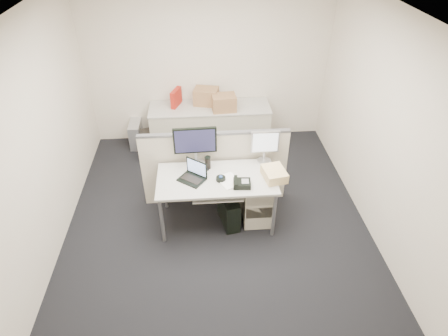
{
  "coord_description": "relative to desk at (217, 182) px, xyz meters",
  "views": [
    {
      "loc": [
        -0.19,
        -3.71,
        3.62
      ],
      "look_at": [
        0.11,
        0.15,
        0.77
      ],
      "focal_mm": 30.0,
      "sensor_mm": 36.0,
      "label": 1
    }
  ],
  "objects": [
    {
      "name": "pc_tower_spare_silver",
      "position": [
        -1.3,
        2.03,
        -0.45
      ],
      "size": [
        0.19,
        0.47,
        0.43
      ],
      "primitive_type": "cube",
      "rotation": [
        0.0,
        0.0,
        -0.02
      ],
      "color": "#B7B7BC",
      "rests_on": "floor"
    },
    {
      "name": "wall_back",
      "position": [
        0.0,
        2.25,
        0.69
      ],
      "size": [
        4.0,
        0.02,
        2.7
      ],
      "primitive_type": "cube",
      "color": "beige",
      "rests_on": "ground"
    },
    {
      "name": "trackball",
      "position": [
        0.05,
        -0.05,
        0.09
      ],
      "size": [
        0.13,
        0.13,
        0.05
      ],
      "primitive_type": "cylinder",
      "rotation": [
        0.0,
        0.0,
        0.11
      ],
      "color": "black",
      "rests_on": "desk"
    },
    {
      "name": "red_binder",
      "position": [
        -0.55,
        2.03,
        0.21
      ],
      "size": [
        0.18,
        0.33,
        0.3
      ],
      "primitive_type": "cube",
      "rotation": [
        0.0,
        0.0,
        -0.36
      ],
      "color": "#AB1D12",
      "rests_on": "back_counter"
    },
    {
      "name": "wall_right",
      "position": [
        2.0,
        0.0,
        0.69
      ],
      "size": [
        0.02,
        4.5,
        2.7
      ],
      "primitive_type": "cube",
      "color": "beige",
      "rests_on": "ground"
    },
    {
      "name": "desk_phone",
      "position": [
        0.3,
        -0.18,
        0.1
      ],
      "size": [
        0.22,
        0.19,
        0.07
      ],
      "primitive_type": "cube",
      "rotation": [
        0.0,
        0.0,
        -0.08
      ],
      "color": "black",
      "rests_on": "desk"
    },
    {
      "name": "ceiling",
      "position": [
        0.0,
        0.0,
        2.04
      ],
      "size": [
        4.0,
        4.5,
        0.01
      ],
      "primitive_type": "cube",
      "color": "white",
      "rests_on": "ground"
    },
    {
      "name": "laptop",
      "position": [
        -0.31,
        -0.02,
        0.18
      ],
      "size": [
        0.39,
        0.37,
        0.23
      ],
      "primitive_type": "cube",
      "rotation": [
        0.0,
        0.0,
        -0.65
      ],
      "color": "black",
      "rests_on": "desk"
    },
    {
      "name": "wall_left",
      "position": [
        -2.0,
        0.0,
        0.69
      ],
      "size": [
        0.02,
        4.5,
        2.7
      ],
      "primitive_type": "cube",
      "color": "beige",
      "rests_on": "ground"
    },
    {
      "name": "monitor_main",
      "position": [
        -0.25,
        0.32,
        0.34
      ],
      "size": [
        0.56,
        0.23,
        0.55
      ],
      "primitive_type": "cube",
      "rotation": [
        0.0,
        0.0,
        0.03
      ],
      "color": "black",
      "rests_on": "desk"
    },
    {
      "name": "pc_tower_desk",
      "position": [
        0.15,
        -0.05,
        -0.45
      ],
      "size": [
        0.28,
        0.5,
        0.44
      ],
      "primitive_type": "cube",
      "rotation": [
        0.0,
        0.0,
        0.21
      ],
      "color": "black",
      "rests_on": "floor"
    },
    {
      "name": "floor",
      "position": [
        0.0,
        0.0,
        -0.67
      ],
      "size": [
        4.0,
        4.5,
        0.01
      ],
      "primitive_type": "cube",
      "color": "black",
      "rests_on": "ground"
    },
    {
      "name": "cellphone",
      "position": [
        -0.13,
        0.2,
        0.07
      ],
      "size": [
        0.08,
        0.11,
        0.01
      ],
      "primitive_type": "cube",
      "rotation": [
        0.0,
        0.0,
        0.35
      ],
      "color": "black",
      "rests_on": "desk"
    },
    {
      "name": "cubicle_partition",
      "position": [
        0.0,
        0.45,
        -0.11
      ],
      "size": [
        2.0,
        0.06,
        1.1
      ],
      "primitive_type": "cube",
      "color": "beige",
      "rests_on": "floor"
    },
    {
      "name": "desk",
      "position": [
        0.0,
        0.0,
        0.0
      ],
      "size": [
        1.5,
        0.75,
        0.73
      ],
      "color": "beige",
      "rests_on": "floor"
    },
    {
      "name": "back_counter",
      "position": [
        0.0,
        1.93,
        -0.3
      ],
      "size": [
        2.0,
        0.6,
        0.72
      ],
      "primitive_type": "cube",
      "color": "#B7AF9B",
      "rests_on": "floor"
    },
    {
      "name": "paper_stack",
      "position": [
        0.15,
        -0.08,
        0.07
      ],
      "size": [
        0.33,
        0.36,
        0.01
      ],
      "primitive_type": "cube",
      "rotation": [
        0.0,
        0.0,
        0.44
      ],
      "color": "white",
      "rests_on": "desk"
    },
    {
      "name": "monitor_small",
      "position": [
        0.65,
        0.32,
        0.29
      ],
      "size": [
        0.37,
        0.19,
        0.45
      ],
      "primitive_type": "cube",
      "rotation": [
        0.0,
        0.0,
        -0.01
      ],
      "color": "#B7B7BC",
      "rests_on": "desk"
    },
    {
      "name": "manila_folders",
      "position": [
        0.72,
        -0.05,
        0.13
      ],
      "size": [
        0.31,
        0.37,
        0.12
      ],
      "primitive_type": "cube",
      "rotation": [
        0.0,
        0.0,
        0.18
      ],
      "color": "#EBD482",
      "rests_on": "desk"
    },
    {
      "name": "keyboard_tray",
      "position": [
        0.0,
        -0.18,
        -0.04
      ],
      "size": [
        0.62,
        0.32,
        0.02
      ],
      "primitive_type": "cube",
      "color": "beige",
      "rests_on": "desk"
    },
    {
      "name": "sticky_pad",
      "position": [
        0.18,
        0.0,
        0.07
      ],
      "size": [
        0.08,
        0.08,
        0.01
      ],
      "primitive_type": "cube",
      "rotation": [
        0.0,
        0.0,
        0.07
      ],
      "color": "yellow",
      "rests_on": "desk"
    },
    {
      "name": "cardboard_box_right",
      "position": [
        0.23,
        1.81,
        0.19
      ],
      "size": [
        0.4,
        0.32,
        0.28
      ],
      "primitive_type": "cube",
      "rotation": [
        0.0,
        0.0,
        0.07
      ],
      "color": "#A16C48",
      "rests_on": "back_counter"
    },
    {
      "name": "travel_mug",
      "position": [
        -0.1,
        0.22,
        0.15
      ],
      "size": [
        0.09,
        0.09,
        0.16
      ],
      "primitive_type": "cylinder",
      "rotation": [
        0.0,
        0.0,
        0.19
      ],
      "color": "black",
      "rests_on": "desk"
    },
    {
      "name": "banana",
      "position": [
        0.28,
        -0.15,
        0.09
      ],
      "size": [
        0.18,
        0.07,
        0.04
      ],
      "primitive_type": "ellipsoid",
      "rotation": [
        0.0,
        0.0,
        0.17
      ],
      "color": "yellow",
      "rests_on": "desk"
    },
    {
      "name": "keyboard",
      "position": [
        0.05,
        -0.14,
        -0.02
      ],
      "size": [
        0.45,
        0.2,
        0.02
      ],
      "primitive_type": "cube",
      "rotation": [
        0.0,
        0.0,
        -0.11
      ],
      "color": "black",
      "rests_on": "keyboard_tray"
    },
    {
      "name": "drawer_pedestal",
      "position": [
        0.55,
        0.05,
        -0.34
      ],
      "size": [
        0.4,
        0.55,
        0.65
      ],
      "primitive_type": "cube",
      "color": "#B7AF9B",
      "rests_on": "floor"
    },
    {
      "name": "wall_front",
      "position": [
        0.0,
        -2.25,
        0.69
      ],
      "size": [
        4.0,
        0.02,
        2.7
      ],
      "primitive_type": "cube",
      "color": "beige",
      "rests_on": "ground"
    },
    {
      "name": "cardboard_box_left",
      "position": [
        -0.05,
        2.05,
        0.2
      ],
      "size": [
        0.45,
        0.38,
        0.29
      ],
      "primitive_type": "cube",
      "rotation": [
        0.0,
        0.0,
        -0.24
      ],
      "color": "#A16C48",
      "rests_on": "back_counter"
    },
    {
      "name": "pc_tower_spare_dark",
      "position": [
        -1.05,
        1.63,
        -0.45
      ],
      "size": [
        0.28,
        0.48,
        0.43
      ],
      "primitive_type": "cube",
      "rotation": [
        0.0,
        0.0,
        0.22
      ],
      "color": "black",
      "rests_on": "floor"
    }
  ]
}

